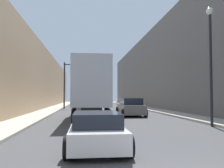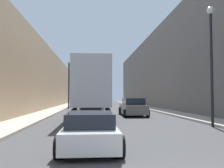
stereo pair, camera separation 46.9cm
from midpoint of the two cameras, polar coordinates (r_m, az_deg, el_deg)
name	(u,v)px [view 1 (the left image)]	position (r m, az deg, el deg)	size (l,w,h in m)	color
sidewalk_right	(148,108)	(34.93, 7.74, -5.56)	(2.21, 80.00, 0.15)	#B2A899
sidewalk_left	(53,109)	(34.17, -13.72, -5.57)	(2.21, 80.00, 0.15)	#B2A899
building_right	(176,67)	(36.34, 13.99, 3.77)	(6.00, 80.00, 11.76)	#66605B
building_left	(22,78)	(34.98, -20.33, 1.33)	(6.00, 80.00, 8.38)	tan
semi_truck	(90,89)	(20.55, -5.81, -1.17)	(2.47, 12.38, 4.29)	#B2B7C1
sedan_car	(96,130)	(8.73, -5.18, -10.52)	(1.98, 4.31, 1.22)	silver
suv_car	(130,107)	(22.94, 3.66, -5.31)	(2.17, 4.96, 1.60)	slate
traffic_signal_gantry	(74,76)	(36.52, -9.07, 1.84)	(5.32, 0.35, 6.66)	black
street_lamp	(211,50)	(15.95, 20.82, 7.26)	(0.44, 0.44, 7.07)	black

